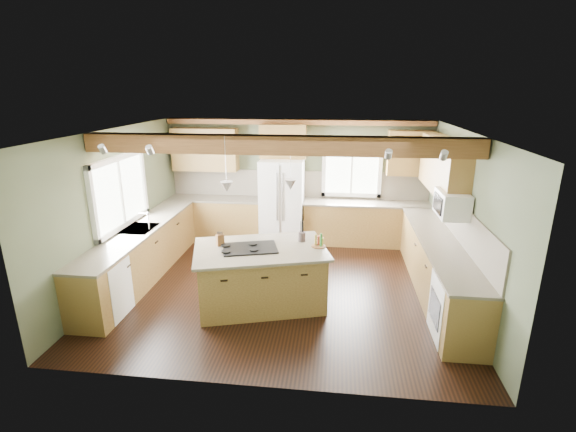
# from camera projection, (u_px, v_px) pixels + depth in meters

# --- Properties ---
(floor) EXTENTS (5.60, 5.60, 0.00)m
(floor) POSITION_uv_depth(u_px,v_px,m) (284.00, 286.00, 7.09)
(floor) COLOR black
(floor) RESTS_ON ground
(ceiling) EXTENTS (5.60, 5.60, 0.00)m
(ceiling) POSITION_uv_depth(u_px,v_px,m) (283.00, 131.00, 6.32)
(ceiling) COLOR silver
(ceiling) RESTS_ON wall_back
(wall_back) EXTENTS (5.60, 0.00, 5.60)m
(wall_back) POSITION_uv_depth(u_px,v_px,m) (298.00, 180.00, 9.07)
(wall_back) COLOR #4C543B
(wall_back) RESTS_ON ground
(wall_left) EXTENTS (0.00, 5.00, 5.00)m
(wall_left) POSITION_uv_depth(u_px,v_px,m) (119.00, 207.00, 7.02)
(wall_left) COLOR #4C543B
(wall_left) RESTS_ON ground
(wall_right) EXTENTS (0.00, 5.00, 5.00)m
(wall_right) POSITION_uv_depth(u_px,v_px,m) (464.00, 219.00, 6.39)
(wall_right) COLOR #4C543B
(wall_right) RESTS_ON ground
(ceiling_beam) EXTENTS (5.55, 0.26, 0.26)m
(ceiling_beam) POSITION_uv_depth(u_px,v_px,m) (277.00, 145.00, 5.78)
(ceiling_beam) COLOR #543018
(ceiling_beam) RESTS_ON ceiling
(soffit_trim) EXTENTS (5.55, 0.20, 0.10)m
(soffit_trim) POSITION_uv_depth(u_px,v_px,m) (298.00, 122.00, 8.61)
(soffit_trim) COLOR #543018
(soffit_trim) RESTS_ON ceiling
(backsplash_back) EXTENTS (5.58, 0.03, 0.58)m
(backsplash_back) POSITION_uv_depth(u_px,v_px,m) (298.00, 184.00, 9.09)
(backsplash_back) COLOR brown
(backsplash_back) RESTS_ON wall_back
(backsplash_right) EXTENTS (0.03, 3.70, 0.58)m
(backsplash_right) POSITION_uv_depth(u_px,v_px,m) (461.00, 224.00, 6.47)
(backsplash_right) COLOR brown
(backsplash_right) RESTS_ON wall_right
(base_cab_back_left) EXTENTS (2.02, 0.60, 0.88)m
(base_cab_back_left) POSITION_uv_depth(u_px,v_px,m) (216.00, 219.00, 9.25)
(base_cab_back_left) COLOR brown
(base_cab_back_left) RESTS_ON floor
(counter_back_left) EXTENTS (2.06, 0.64, 0.04)m
(counter_back_left) POSITION_uv_depth(u_px,v_px,m) (215.00, 199.00, 9.11)
(counter_back_left) COLOR #494136
(counter_back_left) RESTS_ON base_cab_back_left
(base_cab_back_right) EXTENTS (2.62, 0.60, 0.88)m
(base_cab_back_right) POSITION_uv_depth(u_px,v_px,m) (366.00, 224.00, 8.88)
(base_cab_back_right) COLOR brown
(base_cab_back_right) RESTS_ON floor
(counter_back_right) EXTENTS (2.66, 0.64, 0.04)m
(counter_back_right) POSITION_uv_depth(u_px,v_px,m) (367.00, 203.00, 8.74)
(counter_back_right) COLOR #494136
(counter_back_right) RESTS_ON base_cab_back_right
(base_cab_left) EXTENTS (0.60, 3.70, 0.88)m
(base_cab_left) POSITION_uv_depth(u_px,v_px,m) (142.00, 254.00, 7.29)
(base_cab_left) COLOR brown
(base_cab_left) RESTS_ON floor
(counter_left) EXTENTS (0.64, 3.74, 0.04)m
(counter_left) POSITION_uv_depth(u_px,v_px,m) (139.00, 229.00, 7.15)
(counter_left) COLOR #494136
(counter_left) RESTS_ON base_cab_left
(base_cab_right) EXTENTS (0.60, 3.70, 0.88)m
(base_cab_right) POSITION_uv_depth(u_px,v_px,m) (437.00, 268.00, 6.73)
(base_cab_right) COLOR brown
(base_cab_right) RESTS_ON floor
(counter_right) EXTENTS (0.64, 3.74, 0.04)m
(counter_right) POSITION_uv_depth(u_px,v_px,m) (440.00, 241.00, 6.59)
(counter_right) COLOR #494136
(counter_right) RESTS_ON base_cab_right
(upper_cab_back_left) EXTENTS (1.40, 0.35, 0.90)m
(upper_cab_back_left) POSITION_uv_depth(u_px,v_px,m) (205.00, 150.00, 8.94)
(upper_cab_back_left) COLOR brown
(upper_cab_back_left) RESTS_ON wall_back
(upper_cab_over_fridge) EXTENTS (0.96, 0.35, 0.70)m
(upper_cab_over_fridge) POSITION_uv_depth(u_px,v_px,m) (283.00, 141.00, 8.69)
(upper_cab_over_fridge) COLOR brown
(upper_cab_over_fridge) RESTS_ON wall_back
(upper_cab_right) EXTENTS (0.35, 2.20, 0.90)m
(upper_cab_right) POSITION_uv_depth(u_px,v_px,m) (443.00, 166.00, 7.07)
(upper_cab_right) COLOR brown
(upper_cab_right) RESTS_ON wall_right
(upper_cab_back_corner) EXTENTS (0.90, 0.35, 0.90)m
(upper_cab_back_corner) POSITION_uv_depth(u_px,v_px,m) (410.00, 153.00, 8.46)
(upper_cab_back_corner) COLOR brown
(upper_cab_back_corner) RESTS_ON wall_back
(window_left) EXTENTS (0.04, 1.60, 1.05)m
(window_left) POSITION_uv_depth(u_px,v_px,m) (119.00, 192.00, 6.99)
(window_left) COLOR white
(window_left) RESTS_ON wall_left
(window_back) EXTENTS (1.10, 0.04, 1.00)m
(window_back) POSITION_uv_depth(u_px,v_px,m) (352.00, 170.00, 8.85)
(window_back) COLOR white
(window_back) RESTS_ON wall_back
(sink) EXTENTS (0.50, 0.65, 0.03)m
(sink) POSITION_uv_depth(u_px,v_px,m) (139.00, 229.00, 7.15)
(sink) COLOR #262628
(sink) RESTS_ON counter_left
(faucet) EXTENTS (0.02, 0.02, 0.28)m
(faucet) POSITION_uv_depth(u_px,v_px,m) (149.00, 221.00, 7.08)
(faucet) COLOR #B2B2B7
(faucet) RESTS_ON sink
(dishwasher) EXTENTS (0.60, 0.60, 0.84)m
(dishwasher) POSITION_uv_depth(u_px,v_px,m) (103.00, 289.00, 6.06)
(dishwasher) COLOR white
(dishwasher) RESTS_ON floor
(oven) EXTENTS (0.60, 0.72, 0.84)m
(oven) POSITION_uv_depth(u_px,v_px,m) (458.00, 310.00, 5.50)
(oven) COLOR white
(oven) RESTS_ON floor
(microwave) EXTENTS (0.40, 0.70, 0.38)m
(microwave) POSITION_uv_depth(u_px,v_px,m) (452.00, 204.00, 6.29)
(microwave) COLOR white
(microwave) RESTS_ON wall_right
(pendant_left) EXTENTS (0.18, 0.18, 0.16)m
(pendant_left) POSITION_uv_depth(u_px,v_px,m) (227.00, 187.00, 5.91)
(pendant_left) COLOR #B2B2B7
(pendant_left) RESTS_ON ceiling
(pendant_right) EXTENTS (0.18, 0.18, 0.16)m
(pendant_right) POSITION_uv_depth(u_px,v_px,m) (290.00, 185.00, 6.06)
(pendant_right) COLOR #B2B2B7
(pendant_right) RESTS_ON ceiling
(refrigerator) EXTENTS (0.90, 0.74, 1.80)m
(refrigerator) POSITION_uv_depth(u_px,v_px,m) (282.00, 202.00, 8.87)
(refrigerator) COLOR silver
(refrigerator) RESTS_ON floor
(island) EXTENTS (2.08, 1.59, 0.88)m
(island) POSITION_uv_depth(u_px,v_px,m) (261.00, 277.00, 6.41)
(island) COLOR brown
(island) RESTS_ON floor
(island_top) EXTENTS (2.23, 1.75, 0.04)m
(island_top) POSITION_uv_depth(u_px,v_px,m) (260.00, 249.00, 6.28)
(island_top) COLOR #494136
(island_top) RESTS_ON island
(cooktop) EXTENTS (0.91, 0.73, 0.02)m
(cooktop) POSITION_uv_depth(u_px,v_px,m) (250.00, 248.00, 6.24)
(cooktop) COLOR black
(cooktop) RESTS_ON island_top
(knife_block) EXTENTS (0.13, 0.13, 0.18)m
(knife_block) POSITION_uv_depth(u_px,v_px,m) (220.00, 240.00, 6.35)
(knife_block) COLOR #5B2E1B
(knife_block) RESTS_ON island_top
(utensil_crock) EXTENTS (0.13, 0.13, 0.15)m
(utensil_crock) POSITION_uv_depth(u_px,v_px,m) (302.00, 237.00, 6.52)
(utensil_crock) COLOR #423A35
(utensil_crock) RESTS_ON island_top
(bottle_tray) EXTENTS (0.28, 0.28, 0.20)m
(bottle_tray) POSITION_uv_depth(u_px,v_px,m) (319.00, 240.00, 6.30)
(bottle_tray) COLOR brown
(bottle_tray) RESTS_ON island_top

